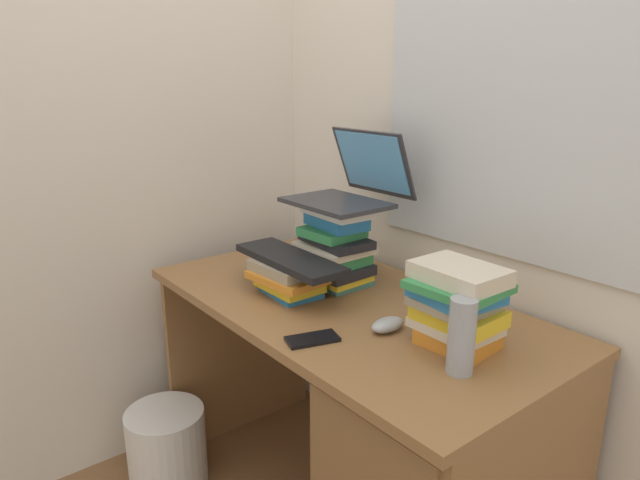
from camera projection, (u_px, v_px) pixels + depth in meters
name	position (u px, v px, depth m)	size (l,w,h in m)	color
wall_back	(443.00, 116.00, 1.81)	(6.00, 0.06, 2.60)	silver
wall_left	(212.00, 109.00, 2.18)	(0.05, 6.00, 2.60)	beige
desk	(418.00, 458.00, 1.57)	(1.32, 0.69, 0.76)	olive
book_stack_tall	(335.00, 247.00, 1.85)	(0.25, 0.19, 0.27)	teal
book_stack_keyboard_riser	(289.00, 278.00, 1.78)	(0.25, 0.21, 0.11)	#2672B2
book_stack_side	(458.00, 304.00, 1.43)	(0.22, 0.20, 0.22)	orange
laptop	(352.00, 185.00, 1.83)	(0.32, 0.32, 0.23)	#2D2D33
keyboard	(290.00, 259.00, 1.76)	(0.42, 0.14, 0.02)	black
computer_mouse	(387.00, 325.00, 1.54)	(0.06, 0.10, 0.04)	#A5A8AD
mug	(268.00, 254.00, 2.04)	(0.12, 0.09, 0.09)	#265999
water_bottle	(462.00, 336.00, 1.30)	(0.06, 0.06, 0.18)	#999EA5
cell_phone	(312.00, 339.00, 1.48)	(0.07, 0.14, 0.01)	black
wastebasket	(167.00, 447.00, 2.05)	(0.28, 0.28, 0.29)	silver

